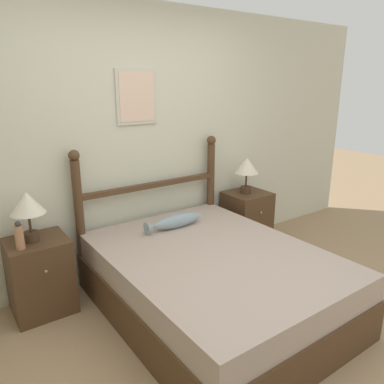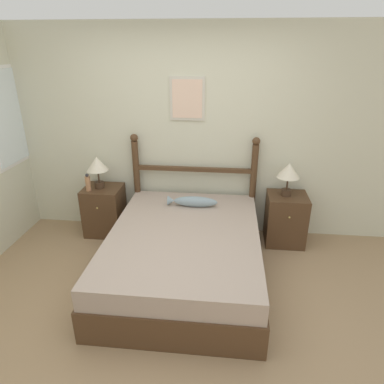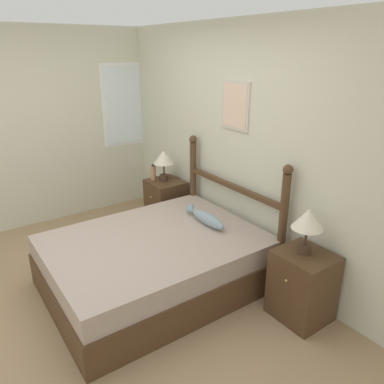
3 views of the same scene
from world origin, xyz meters
name	(u,v)px [view 1 (image 1 of 3)]	position (x,y,z in m)	size (l,w,h in m)	color
ground_plane	(256,359)	(0.00, 0.00, 0.00)	(16.00, 16.00, 0.00)	#9E7F5B
wall_back	(134,143)	(0.00, 1.73, 1.28)	(6.40, 0.08, 2.55)	beige
bed	(213,282)	(0.11, 0.63, 0.26)	(1.56, 2.04, 0.54)	#4C331E
headboard	(152,201)	(0.11, 1.61, 0.71)	(1.57, 0.10, 1.29)	#4C331E
nightstand_left	(40,276)	(-1.04, 1.46, 0.32)	(0.47, 0.45, 0.63)	#4C331E
nightstand_right	(246,219)	(1.26, 1.46, 0.32)	(0.47, 0.45, 0.63)	#4C331E
table_lamp_left	(27,206)	(-1.06, 1.46, 0.93)	(0.26, 0.26, 0.41)	#422D1E
table_lamp_right	(247,167)	(1.24, 1.46, 0.93)	(0.26, 0.26, 0.41)	#422D1E
bottle	(19,236)	(-1.17, 1.35, 0.73)	(0.06, 0.06, 0.22)	tan
fish_pillow	(175,222)	(0.14, 1.24, 0.60)	(0.59, 0.12, 0.12)	#8499A3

